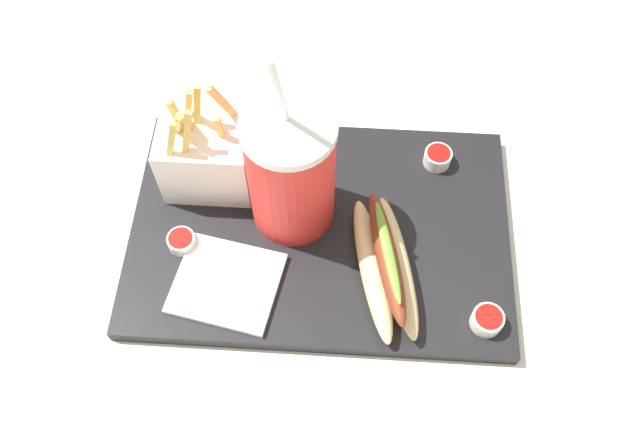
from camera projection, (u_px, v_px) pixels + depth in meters
The scene contains 9 objects.
ground_plane at pixel (320, 238), 0.83m from camera, with size 2.40×2.40×0.02m, color silver.
food_tray at pixel (320, 230), 0.81m from camera, with size 0.45×0.30×0.02m, color black.
soda_cup at pixel (291, 172), 0.74m from camera, with size 0.10×0.10×0.27m.
fries_basket at pixel (207, 156), 0.80m from camera, with size 0.11×0.08×0.16m.
hot_dog_1 at pixel (385, 264), 0.75m from camera, with size 0.09×0.19×0.06m.
ketchup_cup_1 at pixel (438, 157), 0.84m from camera, with size 0.03×0.03×0.02m.
ketchup_cup_2 at pixel (487, 320), 0.73m from camera, with size 0.04×0.04×0.02m.
ketchup_cup_3 at pixel (181, 241), 0.78m from camera, with size 0.03×0.03×0.02m.
napkin_stack at pixel (226, 283), 0.76m from camera, with size 0.12×0.10×0.01m, color white.
Camera 1 is at (-0.02, 0.39, 0.72)m, focal length 37.82 mm.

